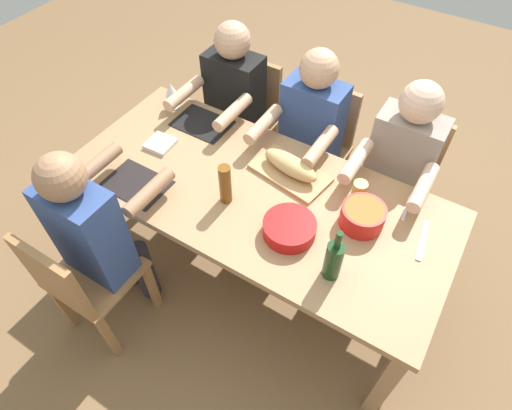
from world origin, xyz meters
TOP-DOWN VIEW (x-y plane):
  - ground_plane at (0.00, 0.00)m, footprint 8.00×8.00m
  - dining_table at (0.00, 0.00)m, footprint 1.96×0.88m
  - chair_far_center at (0.00, 0.76)m, footprint 0.40×0.40m
  - diner_far_center at (-0.00, 0.58)m, footprint 0.41×0.53m
  - chair_near_left at (-0.54, -0.76)m, footprint 0.40×0.40m
  - diner_near_left at (-0.54, -0.58)m, footprint 0.41×0.53m
  - chair_far_right at (0.54, 0.76)m, footprint 0.40×0.40m
  - diner_far_right at (0.54, 0.58)m, footprint 0.41×0.53m
  - chair_far_left at (-0.54, 0.76)m, footprint 0.40×0.40m
  - diner_far_left at (-0.54, 0.58)m, footprint 0.41×0.53m
  - serving_bowl_pasta at (0.27, -0.14)m, footprint 0.25×0.25m
  - serving_bowl_fruit at (0.52, 0.08)m, footprint 0.21×0.21m
  - cutting_board at (0.09, 0.19)m, footprint 0.43×0.28m
  - bread_loaf at (0.09, 0.19)m, footprint 0.33×0.16m
  - wine_bottle at (0.52, -0.24)m, footprint 0.08×0.08m
  - beer_bottle at (-0.09, -0.13)m, footprint 0.06×0.06m
  - wine_glass at (-0.78, 0.32)m, footprint 0.08×0.08m
  - placemat_near_left at (-0.54, -0.28)m, footprint 0.32×0.23m
  - cup_far_right at (0.45, 0.22)m, footprint 0.07×0.07m
  - fork_far_right at (0.68, 0.28)m, footprint 0.04×0.17m
  - placemat_far_left at (-0.54, 0.28)m, footprint 0.32×0.23m
  - carving_knife at (0.80, 0.14)m, footprint 0.06×0.23m
  - napkin_stack at (-0.62, 0.01)m, footprint 0.15×0.15m

SIDE VIEW (x-z plane):
  - ground_plane at x=0.00m, z-range 0.00..0.00m
  - chair_far_center at x=0.00m, z-range 0.06..0.91m
  - chair_near_left at x=-0.54m, z-range 0.06..0.91m
  - chair_far_right at x=0.54m, z-range 0.06..0.91m
  - chair_far_left at x=-0.54m, z-range 0.06..0.91m
  - dining_table at x=0.00m, z-range 0.29..1.03m
  - diner_far_center at x=0.00m, z-range 0.10..1.30m
  - diner_near_left at x=-0.54m, z-range 0.10..1.30m
  - diner_far_right at x=0.54m, z-range 0.10..1.30m
  - diner_far_left at x=-0.54m, z-range 0.10..1.30m
  - placemat_near_left at x=-0.54m, z-range 0.74..0.75m
  - placemat_far_left at x=-0.54m, z-range 0.74..0.75m
  - fork_far_right at x=0.68m, z-range 0.74..0.75m
  - carving_knife at x=0.80m, z-range 0.74..0.75m
  - cutting_board at x=0.09m, z-range 0.74..0.76m
  - napkin_stack at x=-0.62m, z-range 0.74..0.76m
  - serving_bowl_pasta at x=0.27m, z-range 0.75..0.82m
  - cup_far_right at x=0.45m, z-range 0.74..0.85m
  - serving_bowl_fruit at x=0.52m, z-range 0.75..0.85m
  - bread_loaf at x=0.09m, z-range 0.76..0.85m
  - wine_bottle at x=0.52m, z-range 0.70..0.99m
  - beer_bottle at x=-0.09m, z-range 0.74..0.96m
  - wine_glass at x=-0.78m, z-range 0.77..0.94m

